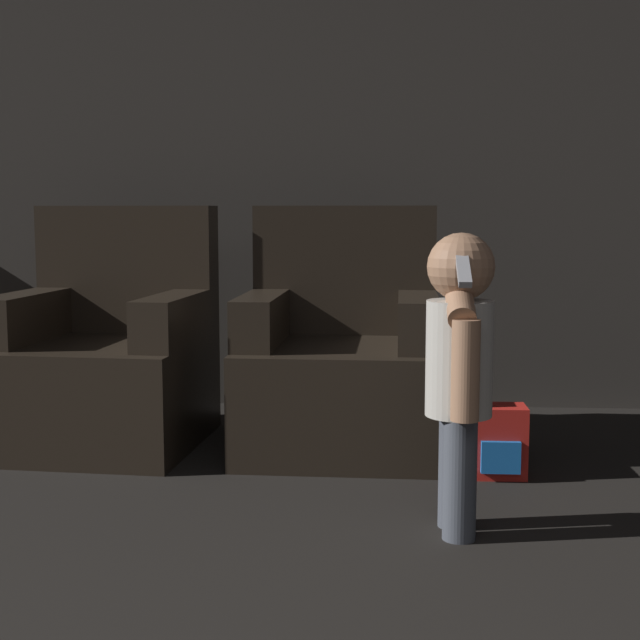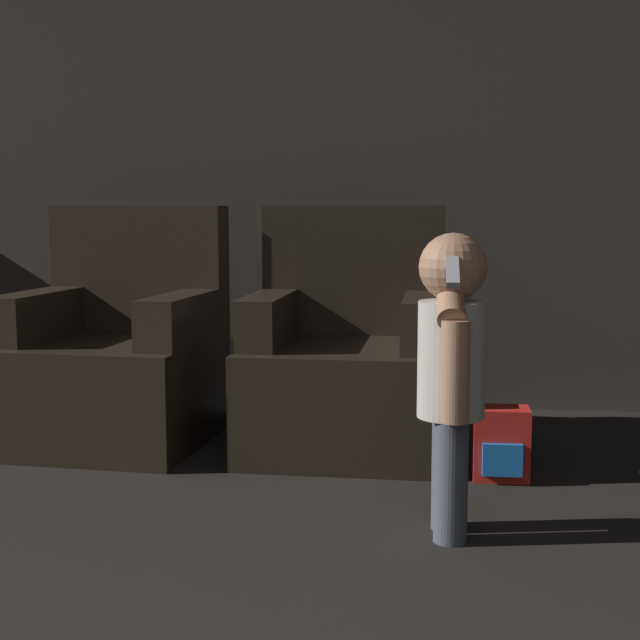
% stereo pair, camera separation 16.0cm
% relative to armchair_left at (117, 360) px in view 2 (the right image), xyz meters
% --- Properties ---
extents(wall_back, '(8.40, 0.05, 2.60)m').
position_rel_armchair_left_xyz_m(wall_back, '(0.90, 0.81, 0.96)').
color(wall_back, '#423D38').
rests_on(wall_back, ground_plane).
extents(armchair_left, '(0.86, 0.89, 1.00)m').
position_rel_armchair_left_xyz_m(armchair_left, '(0.00, 0.00, 0.00)').
color(armchair_left, black).
rests_on(armchair_left, ground_plane).
extents(armchair_right, '(0.82, 0.85, 1.00)m').
position_rel_armchair_left_xyz_m(armchair_right, '(0.99, 0.00, 0.00)').
color(armchair_right, black).
rests_on(armchair_right, ground_plane).
extents(person_toddler, '(0.20, 0.35, 0.91)m').
position_rel_armchair_left_xyz_m(person_toddler, '(1.39, -1.03, 0.20)').
color(person_toddler, '#474C56').
rests_on(person_toddler, ground_plane).
extents(toy_backpack, '(0.20, 0.17, 0.27)m').
position_rel_armchair_left_xyz_m(toy_backpack, '(1.59, -0.42, -0.21)').
color(toy_backpack, red).
rests_on(toy_backpack, ground_plane).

